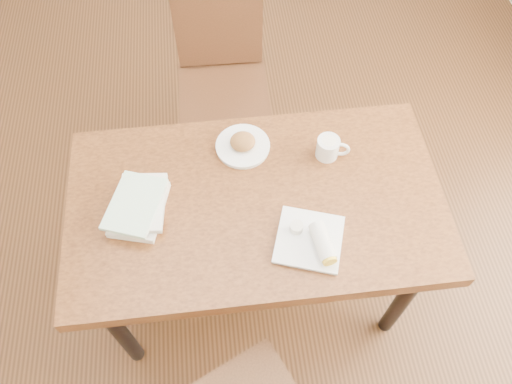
{
  "coord_description": "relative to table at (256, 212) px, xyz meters",
  "views": [
    {
      "loc": [
        -0.1,
        -0.89,
        2.23
      ],
      "look_at": [
        0.0,
        0.0,
        0.8
      ],
      "focal_mm": 35.0,
      "sensor_mm": 36.0,
      "label": 1
    }
  ],
  "objects": [
    {
      "name": "coffee_mug",
      "position": [
        0.28,
        0.16,
        0.13
      ],
      "size": [
        0.12,
        0.08,
        0.08
      ],
      "color": "white",
      "rests_on": "table"
    },
    {
      "name": "plate_scone",
      "position": [
        -0.02,
        0.23,
        0.1
      ],
      "size": [
        0.2,
        0.2,
        0.06
      ],
      "color": "white",
      "rests_on": "table"
    },
    {
      "name": "ground",
      "position": [
        0.0,
        0.0,
        -0.67
      ],
      "size": [
        4.0,
        5.0,
        0.01
      ],
      "primitive_type": "cube",
      "color": "#472814",
      "rests_on": "ground"
    },
    {
      "name": "chair_far",
      "position": [
        -0.06,
        0.85,
        -0.12
      ],
      "size": [
        0.43,
        0.43,
        0.95
      ],
      "color": "#432313",
      "rests_on": "ground"
    },
    {
      "name": "table",
      "position": [
        0.0,
        0.0,
        0.0
      ],
      "size": [
        1.31,
        0.75,
        0.75
      ],
      "color": "brown",
      "rests_on": "ground"
    },
    {
      "name": "plate_burrito",
      "position": [
        0.17,
        -0.19,
        0.11
      ],
      "size": [
        0.27,
        0.27,
        0.07
      ],
      "color": "white",
      "rests_on": "table"
    },
    {
      "name": "book_stack",
      "position": [
        -0.4,
        0.0,
        0.11
      ],
      "size": [
        0.23,
        0.27,
        0.06
      ],
      "color": "white",
      "rests_on": "table"
    }
  ]
}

